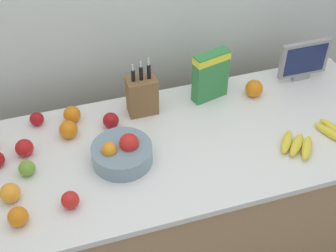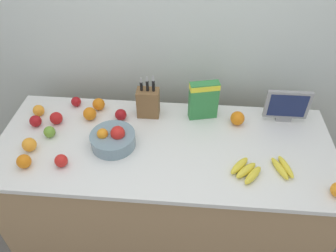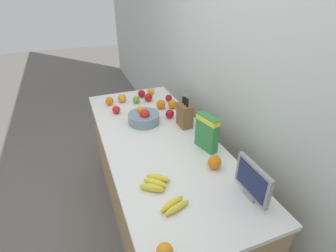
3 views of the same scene
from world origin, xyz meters
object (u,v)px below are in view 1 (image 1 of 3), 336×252
orange_by_cereal (18,217)px  orange_front_left (68,130)px  apple_middle (70,200)px  fruit_bowl (122,153)px  apple_by_knife_block (24,148)px  orange_front_center (254,88)px  apple_rear (27,168)px  orange_mid_right (72,114)px  apple_front (111,120)px  orange_back_center (10,193)px  banana_bunch_left (297,145)px  banana_bunch_right (331,131)px  knife_block (142,95)px  apple_near_bananas (37,119)px  small_monitor (304,60)px  cereal_box (211,74)px

orange_by_cereal → orange_front_left: 0.50m
orange_by_cereal → apple_middle: bearing=7.0°
fruit_bowl → apple_by_knife_block: bearing=157.6°
orange_by_cereal → orange_front_center: orange_front_center is taller
apple_rear → apple_by_knife_block: apple_by_knife_block is taller
orange_front_center → orange_mid_right: bearing=175.3°
apple_by_knife_block → apple_front: bearing=9.9°
orange_back_center → orange_mid_right: same height
banana_bunch_left → orange_front_left: orange_front_left is taller
banana_bunch_right → apple_front: size_ratio=2.45×
knife_block → orange_back_center: (-0.64, -0.38, -0.06)m
apple_near_bananas → apple_middle: (0.08, -0.53, 0.00)m
apple_near_bananas → orange_mid_right: bearing=-8.9°
small_monitor → apple_rear: 1.45m
apple_by_knife_block → orange_by_cereal: bearing=-97.9°
orange_by_cereal → orange_back_center: bearing=99.6°
orange_by_cereal → banana_bunch_left: bearing=2.4°
apple_near_bananas → apple_rear: (-0.07, -0.31, 0.00)m
cereal_box → apple_front: cereal_box is taller
fruit_bowl → orange_back_center: fruit_bowl is taller
banana_bunch_right → orange_front_left: 1.20m
orange_by_cereal → small_monitor: bearing=19.1°
apple_front → apple_near_bananas: bearing=160.2°
banana_bunch_left → apple_middle: bearing=-178.5°
apple_near_bananas → orange_back_center: orange_back_center is taller
banana_bunch_right → apple_middle: (-1.20, -0.07, 0.02)m
small_monitor → cereal_box: size_ratio=1.05×
apple_rear → small_monitor: bearing=10.5°
orange_front_left → apple_by_knife_block: bearing=-163.9°
small_monitor → orange_by_cereal: bearing=-160.9°
apple_front → orange_back_center: bearing=-146.2°
apple_middle → orange_front_center: bearing=23.8°
apple_near_bananas → orange_front_center: size_ratio=0.74×
small_monitor → banana_bunch_left: size_ratio=1.28×
orange_by_cereal → apple_front: bearing=44.5°
cereal_box → apple_front: size_ratio=3.46×
fruit_bowl → banana_bunch_left: 0.77m
orange_front_center → orange_by_cereal: bearing=-158.8°
apple_front → orange_by_cereal: orange_by_cereal is taller
banana_bunch_right → orange_front_left: (-1.15, 0.34, 0.02)m
banana_bunch_right → cereal_box: bearing=135.9°
apple_middle → apple_rear: bearing=123.3°
apple_by_knife_block → orange_by_cereal: same height
apple_near_bananas → orange_back_center: bearing=-108.3°
banana_bunch_right → orange_front_left: orange_front_left is taller
knife_block → orange_by_cereal: knife_block is taller
apple_near_bananas → banana_bunch_left: bearing=-25.1°
apple_front → banana_bunch_left: bearing=-27.3°
cereal_box → apple_by_knife_block: bearing=175.2°
apple_rear → orange_mid_right: 0.37m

